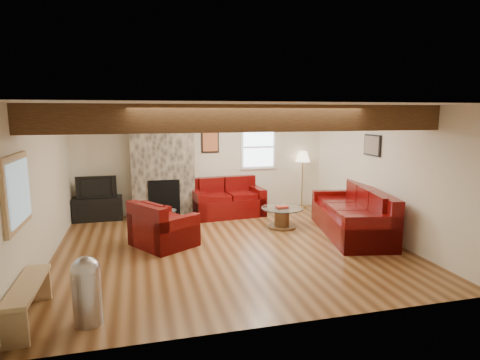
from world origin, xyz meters
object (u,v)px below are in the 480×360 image
at_px(coffee_table, 282,218).
at_px(sofa_three, 351,212).
at_px(loveseat, 227,197).
at_px(armchair_red, 164,223).
at_px(floor_lamp, 303,160).
at_px(tv_cabinet, 98,209).
at_px(television, 97,186).

bearing_deg(coffee_table, sofa_three, -34.74).
xyz_separation_m(loveseat, armchair_red, (-1.59, -1.82, -0.02)).
bearing_deg(sofa_three, armchair_red, -82.73).
distance_m(armchair_red, floor_lamp, 4.27).
distance_m(sofa_three, tv_cabinet, 5.48).
distance_m(tv_cabinet, floor_lamp, 5.01).
xyz_separation_m(sofa_three, loveseat, (-2.03, 2.08, -0.03)).
bearing_deg(sofa_three, tv_cabinet, -104.43).
bearing_deg(tv_cabinet, sofa_three, -25.79).
height_order(sofa_three, television, television).
height_order(armchair_red, floor_lamp, floor_lamp).
bearing_deg(loveseat, sofa_three, -51.14).
bearing_deg(television, loveseat, -5.90).
xyz_separation_m(sofa_three, tv_cabinet, (-4.93, 2.38, -0.20)).
distance_m(armchair_red, tv_cabinet, 2.50).
relative_size(armchair_red, tv_cabinet, 0.96).
xyz_separation_m(loveseat, television, (-2.90, 0.30, 0.34)).
bearing_deg(tv_cabinet, television, 0.00).
distance_m(sofa_three, floor_lamp, 2.52).
relative_size(sofa_three, loveseat, 1.47).
height_order(sofa_three, floor_lamp, floor_lamp).
height_order(sofa_three, coffee_table, sofa_three).
xyz_separation_m(sofa_three, floor_lamp, (-0.01, 2.40, 0.76)).
xyz_separation_m(sofa_three, television, (-4.93, 2.38, 0.31)).
distance_m(television, floor_lamp, 4.94).
relative_size(coffee_table, floor_lamp, 0.61).
xyz_separation_m(sofa_three, armchair_red, (-3.62, 0.26, -0.05)).
distance_m(coffee_table, floor_lamp, 2.21).
relative_size(loveseat, floor_lamp, 1.14).
relative_size(loveseat, tv_cabinet, 1.56).
relative_size(armchair_red, television, 1.18).
xyz_separation_m(coffee_table, floor_lamp, (1.13, 1.61, 1.01)).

